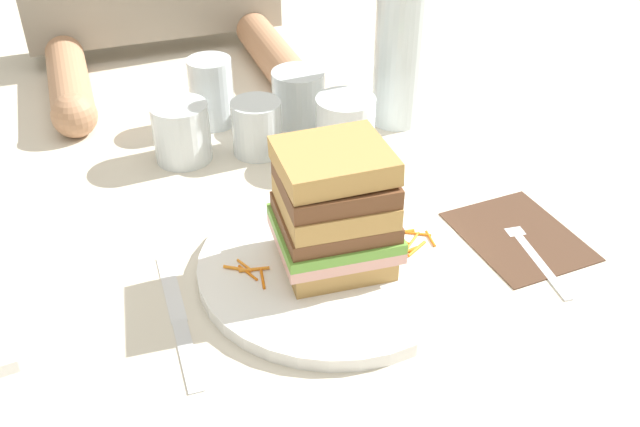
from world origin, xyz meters
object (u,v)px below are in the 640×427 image
at_px(napkin_dark, 518,236).
at_px(empty_tumbler_1, 212,92).
at_px(knife, 179,320).
at_px(empty_tumbler_3, 182,132).
at_px(sandwich, 330,210).
at_px(empty_tumbler_2, 257,127).
at_px(juice_glass, 345,133).
at_px(empty_tumbler_0, 299,97).
at_px(water_bottle, 402,22).
at_px(main_plate, 330,266).
at_px(fork, 528,245).

relative_size(napkin_dark, empty_tumbler_1, 1.51).
relative_size(knife, empty_tumbler_3, 2.56).
distance_m(sandwich, empty_tumbler_2, 0.27).
xyz_separation_m(napkin_dark, knife, (-0.39, -0.01, 0.00)).
distance_m(sandwich, napkin_dark, 0.23).
distance_m(sandwich, juice_glass, 0.24).
bearing_deg(empty_tumbler_0, water_bottle, -18.49).
relative_size(juice_glass, empty_tumbler_3, 1.10).
relative_size(juice_glass, water_bottle, 0.27).
relative_size(juice_glass, empty_tumbler_1, 0.88).
relative_size(empty_tumbler_1, empty_tumbler_2, 1.34).
relative_size(sandwich, water_bottle, 0.41).
height_order(sandwich, empty_tumbler_0, sandwich).
bearing_deg(empty_tumbler_1, knife, -107.52).
relative_size(empty_tumbler_2, empty_tumbler_3, 0.93).
bearing_deg(main_plate, empty_tumbler_2, 90.52).
height_order(napkin_dark, juice_glass, juice_glass).
relative_size(empty_tumbler_0, empty_tumbler_3, 0.98).
bearing_deg(empty_tumbler_3, sandwich, -70.65).
height_order(fork, water_bottle, water_bottle).
distance_m(sandwich, fork, 0.23).
bearing_deg(knife, empty_tumbler_1, 72.48).
xyz_separation_m(sandwich, water_bottle, (0.21, 0.29, 0.07)).
bearing_deg(main_plate, empty_tumbler_1, 96.17).
relative_size(sandwich, empty_tumbler_2, 1.81).
bearing_deg(water_bottle, napkin_dark, -87.80).
bearing_deg(juice_glass, knife, -138.31).
bearing_deg(fork, juice_glass, 115.20).
xyz_separation_m(main_plate, sandwich, (0.00, 0.00, 0.07)).
relative_size(fork, empty_tumbler_0, 2.17).
distance_m(knife, juice_glass, 0.36).
bearing_deg(juice_glass, fork, -64.80).
relative_size(fork, empty_tumbler_1, 1.71).
bearing_deg(water_bottle, empty_tumbler_0, 161.51).
distance_m(juice_glass, empty_tumbler_1, 0.21).
distance_m(sandwich, water_bottle, 0.36).
relative_size(water_bottle, empty_tumbler_0, 4.20).
distance_m(fork, juice_glass, 0.28).
bearing_deg(main_plate, sandwich, 63.32).
bearing_deg(empty_tumbler_0, sandwich, -102.92).
relative_size(knife, juice_glass, 2.32).
height_order(sandwich, napkin_dark, sandwich).
height_order(sandwich, water_bottle, water_bottle).
bearing_deg(sandwich, empty_tumbler_2, 90.63).
distance_m(empty_tumbler_0, empty_tumbler_1, 0.12).
bearing_deg(empty_tumbler_3, empty_tumbler_2, -9.32).
relative_size(napkin_dark, juice_glass, 1.71).
distance_m(napkin_dark, knife, 0.39).
bearing_deg(empty_tumbler_2, water_bottle, 5.29).
bearing_deg(empty_tumbler_2, main_plate, -89.48).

